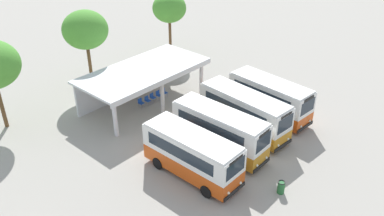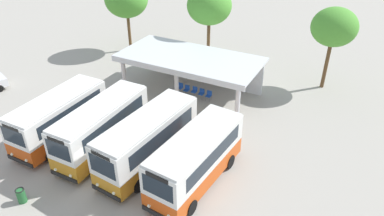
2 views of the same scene
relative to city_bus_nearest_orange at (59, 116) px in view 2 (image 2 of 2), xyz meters
name	(u,v)px [view 2 (image 2 of 2)]	position (x,y,z in m)	size (l,w,h in m)	color
ground_plane	(108,179)	(5.52, -1.91, -1.81)	(180.00, 180.00, 0.00)	#A39E93
city_bus_nearest_orange	(59,116)	(0.00, 0.00, 0.00)	(2.47, 7.32, 3.27)	black
city_bus_second_in_row	(102,126)	(3.44, 0.37, 0.06)	(2.33, 7.62, 3.40)	black
city_bus_middle_cream	(148,139)	(6.89, 0.59, 0.07)	(2.90, 7.97, 3.40)	black
city_bus_fourth_amber	(196,158)	(10.33, 0.38, 0.03)	(2.91, 7.52, 3.32)	black
terminal_canopy	(193,62)	(4.80, 10.65, 0.84)	(11.70, 5.64, 3.40)	silver
waiting_chair_end_by_column	(180,87)	(3.99, 9.74, -1.28)	(0.44, 0.44, 0.86)	slate
waiting_chair_second_from_end	(187,89)	(4.69, 9.62, -1.28)	(0.44, 0.44, 0.86)	slate
waiting_chair_middle_seat	(194,91)	(5.39, 9.70, -1.28)	(0.44, 0.44, 0.86)	slate
waiting_chair_fourth_seat	(201,93)	(6.09, 9.64, -1.28)	(0.44, 0.44, 0.86)	slate
waiting_chair_fifth_seat	(209,95)	(6.80, 9.60, -1.28)	(0.44, 0.44, 0.86)	slate
roadside_tree_behind_canopy	(209,6)	(3.52, 16.28, 4.08)	(4.21, 4.21, 7.70)	brown
roadside_tree_east_of_canopy	(334,27)	(14.73, 16.50, 3.68)	(3.76, 3.76, 7.12)	brown
litter_bin_apron	(21,195)	(2.44, -5.59, -1.35)	(0.49, 0.49, 0.90)	#266633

